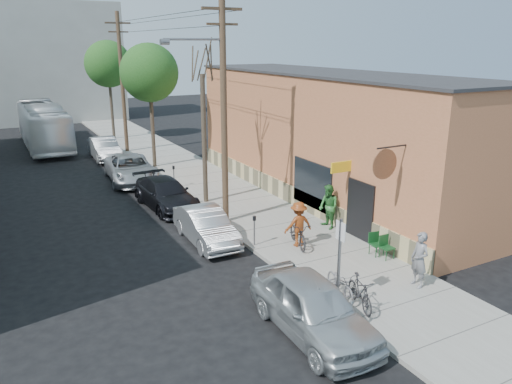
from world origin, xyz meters
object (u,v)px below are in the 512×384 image
parking_meter_near (254,226)px  patron_grey (420,260)px  car_0 (313,307)px  sign_post (339,253)px  parked_bike_a (360,292)px  parking_meter_far (174,173)px  tree_leafy_mid (149,73)px  patio_chair_a (387,247)px  car_4 (105,149)px  tree_leafy_far (108,64)px  car_3 (131,169)px  patio_chair_b (377,244)px  tree_bare (204,140)px  car_2 (166,194)px  bus (43,126)px  cyclist (298,224)px  car_1 (206,226)px  patron_green (328,207)px  parked_bike_b (340,283)px  utility_pole_near (223,106)px

parking_meter_near → patron_grey: (3.16, -5.72, 0.13)m
car_0 → sign_post: bearing=31.3°
parked_bike_a → patron_grey: bearing=20.0°
parking_meter_far → tree_leafy_mid: 7.52m
patio_chair_a → car_4: car_4 is taller
tree_leafy_far → car_3: size_ratio=1.45×
tree_leafy_mid → patio_chair_b: size_ratio=8.96×
patron_grey → tree_bare: bearing=-163.3°
patron_grey → car_3: size_ratio=0.34×
car_2 → bus: bus is taller
patio_chair_a → cyclist: cyclist is taller
tree_leafy_mid → cyclist: 16.73m
parked_bike_a → bus: bearing=115.4°
patio_chair_b → car_1: size_ratio=0.20×
bus → car_2: bearing=-79.6°
tree_bare → cyclist: (0.98, -7.20, -2.30)m
parking_meter_near → parked_bike_a: (0.50, -5.92, -0.31)m
patron_grey → patron_green: patron_green is taller
parking_meter_near → car_1: car_1 is taller
car_2 → tree_bare: bearing=-14.8°
tree_leafy_far → patio_chair_b: size_ratio=9.20×
patio_chair_b → patron_green: (0.10, 3.28, 0.54)m
parking_meter_near → parking_meter_far: 9.61m
tree_leafy_far → cyclist: size_ratio=4.41×
parking_meter_near → tree_bare: tree_bare is taller
sign_post → car_3: size_ratio=0.50×
tree_bare → parked_bike_a: 12.55m
tree_leafy_far → car_1: tree_leafy_far is taller
patio_chair_b → parked_bike_b: size_ratio=0.50×
patio_chair_a → car_1: bearing=136.2°
utility_pole_near → car_3: utility_pole_near is taller
car_4 → patron_green: bearing=-72.7°
utility_pole_near → car_1: 5.21m
utility_pole_near → patio_chair_b: bearing=-60.5°
car_0 → car_3: 18.75m
patio_chair_b → car_4: size_ratio=0.19×
patron_grey → cyclist: 5.11m
parked_bike_b → car_2: car_2 is taller
tree_leafy_mid → car_2: tree_leafy_mid is taller
bus → sign_post: bearing=-80.7°
parked_bike_a → patron_green: bearing=77.5°
patron_grey → car_1: 8.63m
parking_meter_far → cyclist: (1.53, -10.49, 0.08)m
car_3 → patio_chair_b: bearing=-66.0°
parking_meter_near → patron_grey: patron_grey is taller
patio_chair_b → cyclist: 3.13m
parking_meter_near → car_2: car_2 is taller
patio_chair_a → parked_bike_a: (-3.31, -2.40, 0.08)m
tree_leafy_mid → parked_bike_b: bearing=-90.3°
tree_bare → patio_chair_b: size_ratio=7.31×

